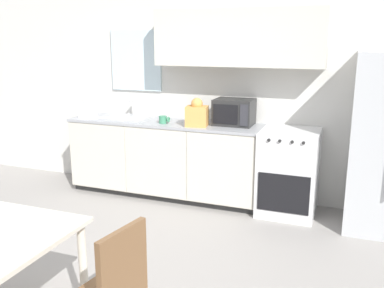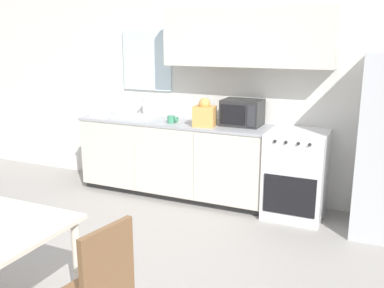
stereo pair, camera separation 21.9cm
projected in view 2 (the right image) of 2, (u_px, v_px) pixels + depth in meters
The scene contains 9 objects.
ground_plane at pixel (121, 282), 3.41m from camera, with size 12.00×12.00×0.00m, color gray.
wall_back at pixel (226, 78), 5.04m from camera, with size 12.00×0.38×2.70m.
kitchen_counter at pixel (174, 158), 5.23m from camera, with size 2.37×0.61×0.93m.
oven_range at pixel (296, 174), 4.62m from camera, with size 0.61×0.65×0.94m.
kitchen_sink at pixel (137, 117), 5.33m from camera, with size 0.56×0.44×0.22m.
microwave at pixel (242, 112), 4.83m from camera, with size 0.44×0.36×0.29m.
coffee_mug at pixel (172, 119), 4.99m from camera, with size 0.13×0.09×0.09m.
grocery_bag_0 at pixel (205, 114), 4.79m from camera, with size 0.27×0.24×0.32m.
grocery_bag_1 at pixel (99, 108), 5.41m from camera, with size 0.19×0.16×0.26m.
Camera 2 is at (1.78, -2.54, 1.89)m, focal length 40.00 mm.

